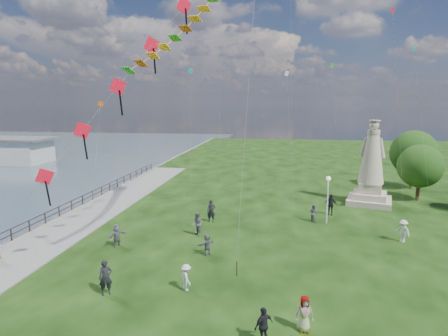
% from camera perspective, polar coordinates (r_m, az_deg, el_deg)
% --- Properties ---
extents(waterfront, '(200.00, 200.00, 1.51)m').
position_cam_1_polar(waterfront, '(33.39, -24.96, -8.54)').
color(waterfront, '#32424B').
rests_on(waterfront, ground).
extents(statue, '(5.03, 5.03, 8.35)m').
position_cam_1_polar(statue, '(39.76, 21.50, -0.69)').
color(statue, tan).
rests_on(statue, ground).
extents(lamppost, '(0.37, 0.37, 4.03)m').
position_cam_1_polar(lamppost, '(32.13, 15.56, -3.17)').
color(lamppost, silver).
rests_on(lamppost, ground).
extents(tree_row, '(8.75, 14.39, 6.88)m').
position_cam_1_polar(tree_row, '(45.68, 28.50, 0.92)').
color(tree_row, '#382314').
rests_on(tree_row, ground).
extents(person_0, '(0.82, 0.74, 1.89)m').
position_cam_1_polar(person_0, '(21.27, -17.59, -15.62)').
color(person_0, black).
rests_on(person_0, ground).
extents(person_1, '(1.00, 1.04, 1.84)m').
position_cam_1_polar(person_1, '(28.62, -4.11, -8.54)').
color(person_1, '#595960').
rests_on(person_1, ground).
extents(person_2, '(0.94, 1.05, 1.46)m').
position_cam_1_polar(person_2, '(20.94, -5.78, -16.26)').
color(person_2, silver).
rests_on(person_2, ground).
extents(person_3, '(1.02, 1.01, 1.63)m').
position_cam_1_polar(person_3, '(16.94, 6.06, -22.74)').
color(person_3, black).
rests_on(person_3, ground).
extents(person_4, '(0.88, 0.64, 1.64)m').
position_cam_1_polar(person_4, '(17.93, 12.14, -20.89)').
color(person_4, '#595960').
rests_on(person_4, ground).
extents(person_5, '(1.38, 1.61, 1.62)m').
position_cam_1_polar(person_5, '(27.61, -16.01, -9.85)').
color(person_5, '#595960').
rests_on(person_5, ground).
extents(person_6, '(0.73, 0.52, 1.92)m').
position_cam_1_polar(person_6, '(31.81, -1.96, -6.57)').
color(person_6, black).
rests_on(person_6, ground).
extents(person_7, '(0.78, 0.85, 1.49)m').
position_cam_1_polar(person_7, '(32.85, 13.48, -6.70)').
color(person_7, '#595960').
rests_on(person_7, ground).
extents(person_8, '(1.11, 1.17, 1.66)m').
position_cam_1_polar(person_8, '(30.31, 25.62, -8.64)').
color(person_8, silver).
rests_on(person_8, ground).
extents(person_9, '(1.23, 0.84, 1.91)m').
position_cam_1_polar(person_9, '(35.13, 15.91, -5.37)').
color(person_9, black).
rests_on(person_9, ground).
extents(person_11, '(1.32, 1.41, 1.46)m').
position_cam_1_polar(person_11, '(25.22, -2.61, -11.57)').
color(person_11, '#595960').
rests_on(person_11, ground).
extents(red_kite_train, '(12.33, 9.35, 18.94)m').
position_cam_1_polar(red_kite_train, '(23.69, -13.87, 13.97)').
color(red_kite_train, black).
rests_on(red_kite_train, ground).
extents(small_kites, '(32.74, 16.16, 28.72)m').
position_cam_1_polar(small_kites, '(41.28, 8.75, 15.28)').
color(small_kites, teal).
rests_on(small_kites, ground).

